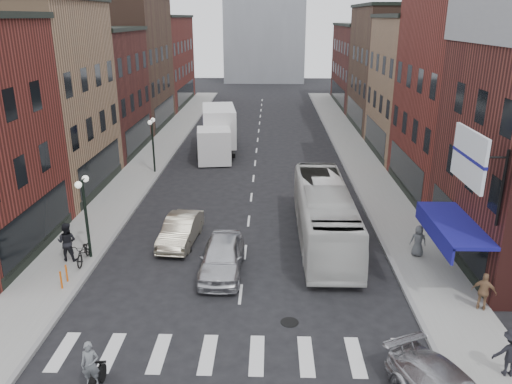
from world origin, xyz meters
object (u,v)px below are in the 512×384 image
sedan_left_near (222,257)px  ped_right_a (511,353)px  transit_bus (324,214)px  ped_right_c (418,241)px  billboard_sign (471,159)px  streetlamp_near (84,203)px  ped_right_b (484,292)px  motorcycle_rider (92,372)px  streetlamp_far (152,135)px  parked_bicycle (84,252)px  sedan_left_far (181,230)px  box_truck (218,132)px  ped_left_solo (67,242)px  bike_rack (64,277)px

sedan_left_near → ped_right_a: size_ratio=2.84×
ped_right_a → transit_bus: bearing=-59.8°
ped_right_a → ped_right_c: (-0.57, 8.50, -0.05)m
ped_right_a → ped_right_c: ped_right_a is taller
billboard_sign → streetlamp_near: billboard_sign is taller
ped_right_b → streetlamp_near: bearing=14.0°
billboard_sign → motorcycle_rider: billboard_sign is taller
streetlamp_far → parked_bicycle: size_ratio=2.13×
billboard_sign → ped_right_c: (-0.25, 4.09, -5.21)m
ped_right_b → streetlamp_far: bearing=-19.3°
billboard_sign → sedan_left_far: bearing=155.3°
billboard_sign → ped_right_a: billboard_sign is taller
streetlamp_near → box_truck: streetlamp_near is taller
sedan_left_far → ped_left_solo: size_ratio=2.29×
streetlamp_near → parked_bicycle: size_ratio=2.13×
box_truck → sedan_left_far: size_ratio=2.09×
sedan_left_far → ped_right_c: bearing=-1.5°
streetlamp_far → box_truck: 7.18m
streetlamp_far → parked_bicycle: streetlamp_far is taller
parked_bicycle → ped_right_b: ped_right_b is taller
parked_bicycle → ped_left_solo: size_ratio=1.03×
streetlamp_near → ped_right_c: 15.88m
billboard_sign → bike_rack: 17.14m
streetlamp_near → bike_rack: 3.59m
ped_right_a → motorcycle_rider: bearing=10.3°
billboard_sign → ped_left_solo: billboard_sign is taller
box_truck → ped_right_c: size_ratio=5.85×
billboard_sign → ped_right_a: bearing=-85.8°
box_truck → ped_right_c: box_truck is taller
streetlamp_far → ped_right_b: 24.90m
ped_right_b → ped_right_a: bearing=107.3°
sedan_left_far → motorcycle_rider: bearing=-88.5°
box_truck → ped_right_a: bearing=-73.9°
ped_right_a → ped_left_solo: bearing=-18.8°
sedan_left_near → ped_right_c: size_ratio=3.03×
box_truck → sedan_left_far: (-0.13, -17.77, -1.17)m
box_truck → sedan_left_far: box_truck is taller
transit_bus → billboard_sign: bearing=-52.9°
ped_right_a → parked_bicycle: bearing=-19.3°
streetlamp_far → bike_rack: streetlamp_far is taller
transit_bus → ped_right_b: transit_bus is taller
transit_bus → bike_rack: bearing=-156.5°
sedan_left_far → ped_left_solo: 5.49m
ped_right_c → parked_bicycle: bearing=12.2°
streetlamp_near → streetlamp_far: (0.00, 14.00, 0.00)m
parked_bicycle → ped_right_a: ped_right_a is taller
motorcycle_rider → sedan_left_far: motorcycle_rider is taller
transit_bus → sedan_left_near: (-4.96, -3.58, -0.70)m
ped_right_b → sedan_left_near: bearing=11.8°
sedan_left_far → ped_right_a: bearing=-33.5°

